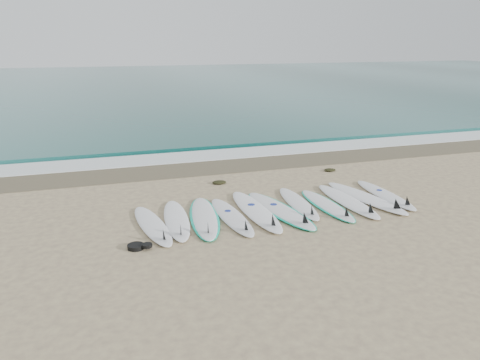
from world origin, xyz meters
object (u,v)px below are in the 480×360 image
object	(u,v)px
surfboard_0	(153,226)
surfboard_10	(386,195)
leash_coil	(138,246)
surfboard_5	(281,210)

from	to	relation	value
surfboard_0	surfboard_10	world-z (taller)	surfboard_10
surfboard_0	surfboard_10	distance (m)	5.83
surfboard_0	leash_coil	world-z (taller)	surfboard_0
surfboard_0	surfboard_5	xyz separation A→B (m)	(2.90, 0.05, -0.00)
surfboard_5	surfboard_0	bearing A→B (deg)	171.74
surfboard_0	surfboard_5	distance (m)	2.90
surfboard_5	surfboard_10	world-z (taller)	surfboard_5
surfboard_0	surfboard_10	bearing A→B (deg)	-4.85
surfboard_5	leash_coil	bearing A→B (deg)	-172.74
surfboard_10	leash_coil	xyz separation A→B (m)	(-6.23, -1.17, -0.01)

